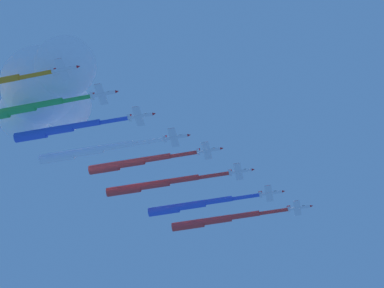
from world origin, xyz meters
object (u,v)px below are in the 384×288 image
at_px(jet_starboard_mid, 86,152).
at_px(jet_starboard_outer, 21,110).
at_px(jet_starboard_inner, 153,185).
at_px(jet_port_mid, 130,163).
at_px(jet_port_outer, 58,130).
at_px(jet_port_inner, 191,206).
at_px(jet_lead, 216,220).

distance_m(jet_starboard_mid, jet_starboard_outer, 27.49).
bearing_deg(jet_starboard_mid, jet_starboard_inner, -104.39).
relative_size(jet_port_mid, jet_port_outer, 1.00).
bearing_deg(jet_port_outer, jet_port_mid, -105.72).
distance_m(jet_starboard_inner, jet_starboard_mid, 29.46).
distance_m(jet_port_inner, jet_starboard_inner, 17.12).
bearing_deg(jet_lead, jet_starboard_outer, 75.93).
xyz_separation_m(jet_starboard_mid, jet_port_outer, (1.32, 12.98, 0.32)).
bearing_deg(jet_port_inner, jet_port_mid, 76.44).
bearing_deg(jet_port_mid, jet_port_inner, -103.56).
xyz_separation_m(jet_port_mid, jet_starboard_outer, (12.13, 42.84, -3.28)).
xyz_separation_m(jet_lead, jet_starboard_inner, (8.60, 29.35, 1.09)).
xyz_separation_m(jet_lead, jet_starboard_outer, (21.24, 84.76, -0.73)).
height_order(jet_starboard_inner, jet_starboard_mid, jet_starboard_inner).
bearing_deg(jet_lead, jet_starboard_mid, 74.62).
xyz_separation_m(jet_lead, jet_port_outer, (17.23, 70.78, -0.85)).
height_order(jet_lead, jet_starboard_inner, jet_starboard_inner).
xyz_separation_m(jet_starboard_mid, jet_starboard_outer, (5.33, 26.96, 0.45)).
xyz_separation_m(jet_port_inner, jet_starboard_inner, (6.33, 15.74, 2.32)).
xyz_separation_m(jet_port_inner, jet_port_mid, (6.83, 28.31, 3.79)).
xyz_separation_m(jet_port_inner, jet_starboard_mid, (13.63, 44.19, 0.06)).
height_order(jet_port_mid, jet_starboard_mid, jet_port_mid).
relative_size(jet_port_inner, jet_port_mid, 1.04).
relative_size(jet_lead, jet_port_outer, 1.11).
bearing_deg(jet_port_inner, jet_starboard_outer, 75.08).
relative_size(jet_starboard_inner, jet_starboard_outer, 1.12).
distance_m(jet_starboard_mid, jet_port_outer, 13.05).
relative_size(jet_port_inner, jet_starboard_mid, 0.96).
bearing_deg(jet_port_mid, jet_lead, -102.25).
height_order(jet_starboard_inner, jet_port_mid, jet_port_mid).
relative_size(jet_starboard_mid, jet_port_outer, 1.09).
bearing_deg(jet_starboard_outer, jet_starboard_inner, -102.84).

